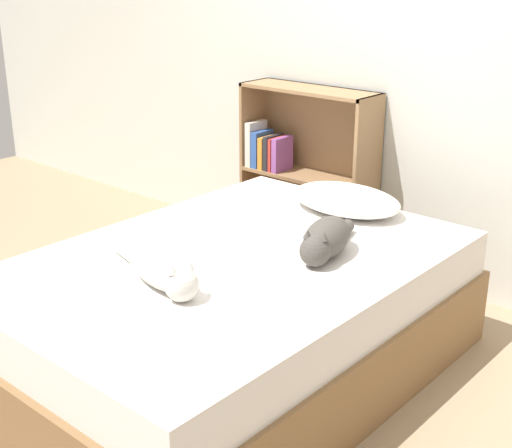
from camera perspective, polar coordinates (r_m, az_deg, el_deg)
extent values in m
plane|color=#997F60|center=(3.17, -1.80, -11.69)|extent=(8.00, 8.00, 0.00)
cube|color=silver|center=(3.85, 12.67, 13.41)|extent=(8.00, 0.06, 2.50)
cube|color=brown|center=(3.08, -1.83, -8.95)|extent=(1.38, 1.97, 0.35)
cube|color=silver|center=(2.96, -1.89, -4.35)|extent=(1.34, 1.91, 0.20)
ellipsoid|color=white|center=(3.45, 7.20, 1.97)|extent=(0.57, 0.37, 0.12)
ellipsoid|color=beige|center=(2.68, -7.76, -3.50)|extent=(0.44, 0.25, 0.13)
sphere|color=beige|center=(2.54, -5.98, -4.83)|extent=(0.13, 0.13, 0.13)
cone|color=beige|center=(2.53, -5.35, -3.25)|extent=(0.04, 0.04, 0.03)
cone|color=beige|center=(2.50, -6.74, -3.60)|extent=(0.04, 0.04, 0.03)
cylinder|color=beige|center=(2.93, -10.18, -2.29)|extent=(0.19, 0.10, 0.06)
ellipsoid|color=#47423D|center=(2.92, 5.68, -1.07)|extent=(0.25, 0.36, 0.15)
sphere|color=#47423D|center=(2.80, 4.75, -2.16)|extent=(0.13, 0.13, 0.13)
cone|color=#47423D|center=(2.77, 5.47, -0.97)|extent=(0.04, 0.04, 0.03)
cone|color=#47423D|center=(2.79, 4.13, -0.76)|extent=(0.04, 0.04, 0.03)
cylinder|color=#47423D|center=(3.13, 6.96, -0.54)|extent=(0.10, 0.16, 0.06)
cube|color=#8E6B47|center=(4.40, -0.09, 4.86)|extent=(0.02, 0.26, 1.02)
cube|color=#8E6B47|center=(3.93, 8.82, 2.74)|extent=(0.02, 0.26, 1.02)
cube|color=#8E6B47|center=(4.32, 3.95, -2.50)|extent=(0.83, 0.26, 0.02)
cube|color=#8E6B47|center=(4.04, 4.30, 10.68)|extent=(0.83, 0.26, 0.02)
cube|color=#8E6B47|center=(4.15, 4.12, 3.87)|extent=(0.79, 0.26, 0.02)
cube|color=#8E6B47|center=(4.25, 5.10, 4.21)|extent=(0.83, 0.02, 1.02)
cube|color=beige|center=(4.30, 0.01, 6.48)|extent=(0.04, 0.16, 0.27)
cube|color=#2D519E|center=(4.28, 0.49, 6.05)|extent=(0.04, 0.16, 0.22)
cube|color=orange|center=(4.25, 0.98, 5.79)|extent=(0.03, 0.16, 0.19)
cube|color=#232328|center=(4.23, 1.40, 5.77)|extent=(0.03, 0.16, 0.20)
cube|color=#B7332D|center=(4.21, 1.74, 5.66)|extent=(0.02, 0.16, 0.20)
cube|color=#8C4C99|center=(4.19, 2.12, 5.61)|extent=(0.04, 0.16, 0.20)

